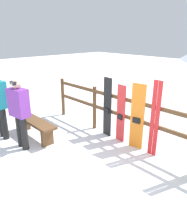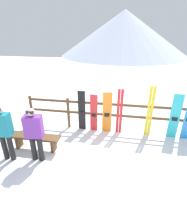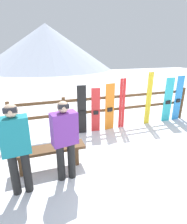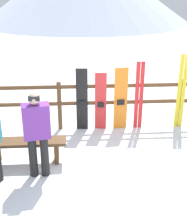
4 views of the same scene
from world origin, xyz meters
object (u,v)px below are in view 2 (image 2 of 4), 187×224
object	(u,v)px
snowboard_red	(94,113)
ski_pair_yellow	(150,112)
snowboard_cyan	(175,117)
snowboard_orange	(107,113)
person_purple	(34,132)
person_teal	(3,130)
snowboard_black_stripe	(82,111)
bench	(35,139)
ski_pair_red	(120,112)

from	to	relation	value
snowboard_red	ski_pair_yellow	xyz separation A→B (m)	(1.87, 0.00, 0.20)
snowboard_red	snowboard_cyan	size ratio (longest dim) A/B	0.88
snowboard_orange	ski_pair_yellow	size ratio (longest dim) A/B	0.84
person_purple	snowboard_red	world-z (taller)	person_purple
snowboard_orange	person_teal	bearing A→B (deg)	-142.00
snowboard_black_stripe	snowboard_red	size ratio (longest dim) A/B	1.08
bench	ski_pair_red	distance (m)	2.84
snowboard_black_stripe	snowboard_red	distance (m)	0.43
person_teal	snowboard_orange	size ratio (longest dim) A/B	1.11
bench	snowboard_red	distance (m)	2.11
ski_pair_red	ski_pair_yellow	size ratio (longest dim) A/B	0.91
bench	snowboard_cyan	size ratio (longest dim) A/B	0.97
ski_pair_yellow	person_teal	bearing A→B (deg)	-153.33
person_teal	snowboard_black_stripe	world-z (taller)	person_teal
snowboard_orange	snowboard_cyan	xyz separation A→B (m)	(2.21, 0.00, 0.04)
snowboard_black_stripe	person_teal	bearing A→B (deg)	-129.55
snowboard_black_stripe	ski_pair_red	distance (m)	1.32
person_purple	snowboard_cyan	world-z (taller)	person_purple
person_purple	snowboard_black_stripe	world-z (taller)	person_purple
snowboard_orange	snowboard_cyan	bearing A→B (deg)	0.00
person_purple	ski_pair_yellow	bearing A→B (deg)	30.76
ski_pair_red	ski_pair_yellow	world-z (taller)	ski_pair_yellow
person_purple	snowboard_black_stripe	bearing A→B (deg)	66.06
ski_pair_red	ski_pair_yellow	distance (m)	0.99
snowboard_cyan	bench	bearing A→B (deg)	-161.53
bench	ski_pair_yellow	distance (m)	3.73
snowboard_black_stripe	snowboard_cyan	bearing A→B (deg)	0.00
person_teal	snowboard_cyan	bearing A→B (deg)	22.62
person_teal	ski_pair_yellow	size ratio (longest dim) A/B	0.93
bench	person_purple	world-z (taller)	person_purple
snowboard_red	snowboard_orange	xyz separation A→B (m)	(0.46, 0.00, 0.05)
bench	snowboard_red	world-z (taller)	snowboard_red
bench	ski_pair_yellow	size ratio (longest dim) A/B	0.86
snowboard_black_stripe	snowboard_red	bearing A→B (deg)	-0.01
person_purple	snowboard_orange	size ratio (longest dim) A/B	1.07
ski_pair_red	ski_pair_yellow	xyz separation A→B (m)	(0.99, 0.00, 0.08)
bench	snowboard_cyan	bearing A→B (deg)	18.47
snowboard_red	snowboard_orange	bearing A→B (deg)	0.01
bench	snowboard_red	bearing A→B (deg)	42.46
ski_pair_red	snowboard_cyan	xyz separation A→B (m)	(1.79, -0.00, -0.03)
person_teal	person_purple	bearing A→B (deg)	7.98
bench	person_purple	size ratio (longest dim) A/B	0.96
snowboard_red	snowboard_black_stripe	bearing A→B (deg)	179.99
snowboard_black_stripe	ski_pair_red	world-z (taller)	ski_pair_red
bench	ski_pair_red	size ratio (longest dim) A/B	0.94
ski_pair_yellow	snowboard_black_stripe	bearing A→B (deg)	-179.91
bench	snowboard_black_stripe	xyz separation A→B (m)	(1.11, 1.41, 0.38)
bench	snowboard_black_stripe	size ratio (longest dim) A/B	1.02
snowboard_black_stripe	snowboard_orange	bearing A→B (deg)	0.00
bench	person_teal	bearing A→B (deg)	-132.75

